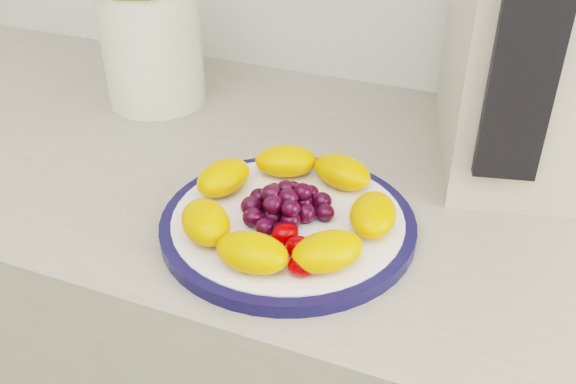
% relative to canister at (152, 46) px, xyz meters
% --- Properties ---
extents(plate_rim, '(0.28, 0.28, 0.01)m').
position_rel_canister_xyz_m(plate_rim, '(0.32, -0.24, -0.08)').
color(plate_rim, '#0D0E39').
rests_on(plate_rim, counter).
extents(plate_face, '(0.26, 0.26, 0.02)m').
position_rel_canister_xyz_m(plate_face, '(0.32, -0.24, -0.08)').
color(plate_face, white).
rests_on(plate_face, counter).
extents(canister, '(0.15, 0.15, 0.18)m').
position_rel_canister_xyz_m(canister, '(0.00, 0.00, 0.00)').
color(canister, '#396C13').
rests_on(canister, counter).
extents(appliance_body, '(0.29, 0.35, 0.39)m').
position_rel_canister_xyz_m(appliance_body, '(0.54, 0.05, 0.10)').
color(appliance_body, '#B6AF9D').
rests_on(appliance_body, counter).
extents(appliance_panel, '(0.07, 0.04, 0.29)m').
position_rel_canister_xyz_m(appliance_panel, '(0.53, -0.12, 0.11)').
color(appliance_panel, black).
rests_on(appliance_panel, appliance_body).
extents(fruit_plate, '(0.24, 0.24, 0.04)m').
position_rel_canister_xyz_m(fruit_plate, '(0.32, -0.25, -0.06)').
color(fruit_plate, orange).
rests_on(fruit_plate, plate_face).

